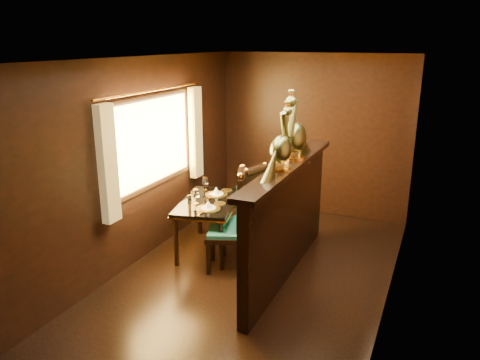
{
  "coord_description": "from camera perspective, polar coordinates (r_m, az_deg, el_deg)",
  "views": [
    {
      "loc": [
        1.86,
        -4.53,
        2.69
      ],
      "look_at": [
        -0.24,
        0.22,
        1.12
      ],
      "focal_mm": 35.0,
      "sensor_mm": 36.0,
      "label": 1
    }
  ],
  "objects": [
    {
      "name": "peacock_left",
      "position": [
        4.87,
        5.04,
        5.23
      ],
      "size": [
        0.22,
        0.6,
        0.71
      ],
      "primitive_type": null,
      "color": "#164435",
      "rests_on": "partition"
    },
    {
      "name": "ground",
      "position": [
        5.58,
        1.37,
        -11.99
      ],
      "size": [
        5.0,
        5.0,
        0.0
      ],
      "primitive_type": "plane",
      "color": "black",
      "rests_on": "ground"
    },
    {
      "name": "chair_right",
      "position": [
        5.81,
        1.3,
        -3.74
      ],
      "size": [
        0.56,
        0.58,
        1.25
      ],
      "rotation": [
        0.0,
        0.0,
        -0.29
      ],
      "color": "black",
      "rests_on": "ground"
    },
    {
      "name": "dining_table",
      "position": [
        6.08,
        -3.82,
        -3.14
      ],
      "size": [
        0.95,
        1.29,
        0.89
      ],
      "rotation": [
        0.0,
        0.0,
        0.22
      ],
      "color": "black",
      "rests_on": "ground"
    },
    {
      "name": "room_shell",
      "position": [
        5.07,
        0.68,
        4.18
      ],
      "size": [
        3.04,
        5.04,
        2.52
      ],
      "color": "black",
      "rests_on": "ground"
    },
    {
      "name": "partition",
      "position": [
        5.44,
        5.78,
        -4.59
      ],
      "size": [
        0.26,
        2.7,
        1.36
      ],
      "color": "black",
      "rests_on": "ground"
    },
    {
      "name": "chair_left",
      "position": [
        5.56,
        -0.59,
        -4.57
      ],
      "size": [
        0.59,
        0.6,
        1.27
      ],
      "rotation": [
        0.0,
        0.0,
        0.34
      ],
      "color": "black",
      "rests_on": "ground"
    },
    {
      "name": "peacock_right",
      "position": [
        5.32,
        6.79,
        6.74
      ],
      "size": [
        0.26,
        0.69,
        0.82
      ],
      "primitive_type": null,
      "color": "#164435",
      "rests_on": "partition"
    }
  ]
}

